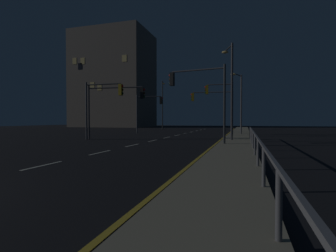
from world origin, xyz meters
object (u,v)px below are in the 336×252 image
object	(u,v)px
traffic_light_mid_left	(199,89)
traffic_light_overhead_east	(148,106)
traffic_light_near_left	(213,102)
street_lamp_corner	(163,101)
traffic_light_mid_right	(221,98)
traffic_light_far_center	(114,100)
street_lamp_across_street	(231,83)
building_distant	(114,80)
traffic_light_far_right	(102,99)
street_lamp_median	(240,97)

from	to	relation	value
traffic_light_mid_left	traffic_light_overhead_east	size ratio (longest dim) A/B	1.06
traffic_light_near_left	street_lamp_corner	world-z (taller)	street_lamp_corner
traffic_light_overhead_east	street_lamp_corner	world-z (taller)	street_lamp_corner
traffic_light_mid_right	street_lamp_corner	world-z (taller)	street_lamp_corner
traffic_light_overhead_east	traffic_light_mid_left	bearing A→B (deg)	-55.77
traffic_light_far_center	street_lamp_across_street	distance (m)	10.03
street_lamp_corner	building_distant	world-z (taller)	building_distant
traffic_light_far_center	street_lamp_across_street	size ratio (longest dim) A/B	0.68
traffic_light_near_left	traffic_light_far_center	xyz separation A→B (m)	(-7.44, -9.96, -0.31)
traffic_light_mid_right	street_lamp_across_street	bearing A→B (deg)	-77.38
traffic_light_overhead_east	traffic_light_far_center	bearing A→B (deg)	-84.30
traffic_light_far_right	traffic_light_mid_right	bearing A→B (deg)	40.17
street_lamp_median	building_distant	distance (m)	42.75
traffic_light_overhead_east	building_distant	xyz separation A→B (m)	(-19.84, 26.88, 8.23)
traffic_light_far_right	street_lamp_corner	bearing A→B (deg)	94.95
street_lamp_across_street	building_distant	bearing A→B (deg)	130.18
traffic_light_near_left	street_lamp_across_street	size ratio (longest dim) A/B	0.66
street_lamp_across_street	building_distant	size ratio (longest dim) A/B	0.33
traffic_light_far_right	traffic_light_mid_left	world-z (taller)	traffic_light_mid_left
traffic_light_mid_left	traffic_light_far_right	bearing A→B (deg)	169.04
traffic_light_far_center	traffic_light_mid_left	distance (m)	8.24
traffic_light_mid_left	building_distant	size ratio (longest dim) A/B	0.23
traffic_light_near_left	street_lamp_corner	xyz separation A→B (m)	(-10.22, 12.15, 1.25)
traffic_light_overhead_east	street_lamp_across_street	world-z (taller)	street_lamp_across_street
traffic_light_overhead_east	building_distant	world-z (taller)	building_distant
traffic_light_mid_left	street_lamp_across_street	xyz separation A→B (m)	(1.95, 3.65, 0.86)
street_lamp_median	street_lamp_across_street	distance (m)	8.38
traffic_light_far_center	street_lamp_across_street	bearing A→B (deg)	7.81
traffic_light_near_left	street_lamp_median	distance (m)	3.02
traffic_light_mid_right	street_lamp_median	xyz separation A→B (m)	(1.88, 2.42, 0.25)
traffic_light_far_center	street_lamp_corner	distance (m)	22.33
building_distant	street_lamp_across_street	bearing A→B (deg)	-49.82
street_lamp_across_street	traffic_light_far_right	bearing A→B (deg)	-169.59
traffic_light_far_center	traffic_light_near_left	bearing A→B (deg)	53.25
traffic_light_far_center	traffic_light_mid_right	xyz separation A→B (m)	(8.53, 7.28, 0.54)
traffic_light_mid_left	street_lamp_across_street	distance (m)	4.23
traffic_light_mid_right	traffic_light_overhead_east	world-z (taller)	traffic_light_mid_right
traffic_light_far_center	building_distant	bearing A→B (deg)	118.97
traffic_light_mid_left	street_lamp_median	size ratio (longest dim) A/B	0.80
traffic_light_near_left	traffic_light_overhead_east	bearing A→B (deg)	173.56
street_lamp_median	street_lamp_corner	world-z (taller)	street_lamp_corner
traffic_light_far_right	traffic_light_near_left	bearing A→B (deg)	52.01
traffic_light_mid_right	street_lamp_across_street	xyz separation A→B (m)	(1.33, -5.93, 0.77)
street_lamp_across_street	traffic_light_overhead_east	bearing A→B (deg)	138.84
traffic_light_mid_right	street_lamp_median	world-z (taller)	street_lamp_median
traffic_light_mid_left	street_lamp_median	world-z (taller)	street_lamp_median
traffic_light_mid_right	street_lamp_corner	distance (m)	18.67
street_lamp_across_street	traffic_light_near_left	bearing A→B (deg)	105.69
traffic_light_far_right	traffic_light_mid_left	size ratio (longest dim) A/B	0.95
traffic_light_overhead_east	street_lamp_across_street	xyz separation A→B (m)	(10.94, -9.57, 1.25)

